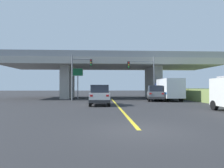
# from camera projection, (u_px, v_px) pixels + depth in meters

# --- Properties ---
(ground) EXTENTS (160.00, 160.00, 0.00)m
(ground) POSITION_uv_depth(u_px,v_px,m) (111.00, 98.00, 33.68)
(ground) COLOR #2B2B2D
(overpass_bridge) EXTENTS (33.37, 10.48, 7.01)m
(overpass_bridge) POSITION_uv_depth(u_px,v_px,m) (111.00, 68.00, 33.76)
(overpass_bridge) COLOR #A8A59E
(overpass_bridge) RESTS_ON ground
(lane_divider_stripe) EXTENTS (0.20, 22.81, 0.01)m
(lane_divider_stripe) POSITION_uv_depth(u_px,v_px,m) (117.00, 106.00, 19.76)
(lane_divider_stripe) COLOR yellow
(lane_divider_stripe) RESTS_ON ground
(suv_lead) EXTENTS (1.99, 4.29, 2.02)m
(suv_lead) POSITION_uv_depth(u_px,v_px,m) (100.00, 95.00, 20.20)
(suv_lead) COLOR silver
(suv_lead) RESTS_ON ground
(suv_crossing) EXTENTS (2.72, 4.66, 2.02)m
(suv_crossing) POSITION_uv_depth(u_px,v_px,m) (155.00, 93.00, 26.41)
(suv_crossing) COLOR slate
(suv_crossing) RESTS_ON ground
(box_truck) EXTENTS (2.33, 6.53, 2.88)m
(box_truck) POSITION_uv_depth(u_px,v_px,m) (168.00, 89.00, 27.00)
(box_truck) COLOR navy
(box_truck) RESTS_ON ground
(traffic_signal_nearside) EXTENTS (3.71, 0.36, 5.90)m
(traffic_signal_nearside) POSITION_uv_depth(u_px,v_px,m) (145.00, 72.00, 27.47)
(traffic_signal_nearside) COLOR slate
(traffic_signal_nearside) RESTS_ON ground
(traffic_signal_farside) EXTENTS (2.82, 0.36, 6.17)m
(traffic_signal_farside) POSITION_uv_depth(u_px,v_px,m) (78.00, 71.00, 27.46)
(traffic_signal_farside) COLOR slate
(traffic_signal_farside) RESTS_ON ground
(highway_sign) EXTENTS (1.54, 0.17, 4.82)m
(highway_sign) POSITION_uv_depth(u_px,v_px,m) (78.00, 76.00, 30.30)
(highway_sign) COLOR slate
(highway_sign) RESTS_ON ground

